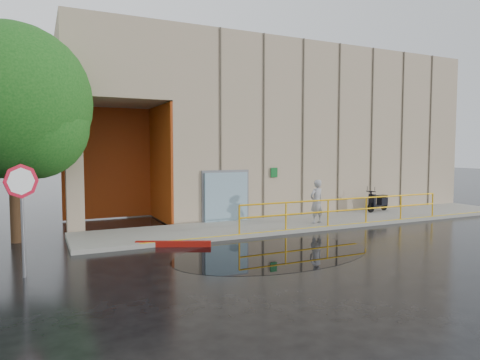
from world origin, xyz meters
The scene contains 10 objects.
ground centered at (0.00, 0.00, 0.00)m, with size 120.00×120.00×0.00m, color black.
sidewalk centered at (4.00, 4.50, 0.07)m, with size 20.00×3.00×0.15m, color gray.
building centered at (5.10, 10.98, 4.21)m, with size 20.00×10.17×8.00m.
guardrail centered at (4.25, 3.15, 0.68)m, with size 9.56×0.06×1.03m.
person centered at (3.22, 3.80, 1.02)m, with size 0.64×0.42×1.75m, color #98989D.
scooter centered at (7.87, 5.30, 0.85)m, with size 1.61×0.87×1.22m.
stop_sign centered at (-7.17, 1.17, 1.99)m, with size 0.76×0.39×2.75m.
red_curb centered at (-2.97, 2.85, 0.09)m, with size 2.40×0.18×0.18m, color maroon.
puddle centered at (-0.54, 0.65, 0.00)m, with size 6.31×3.89×0.01m, color black.
tree_near centered at (-7.35, 5.61, 4.46)m, with size 5.08×5.08×7.20m.
Camera 1 is at (-6.81, -10.19, 3.07)m, focal length 32.00 mm.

